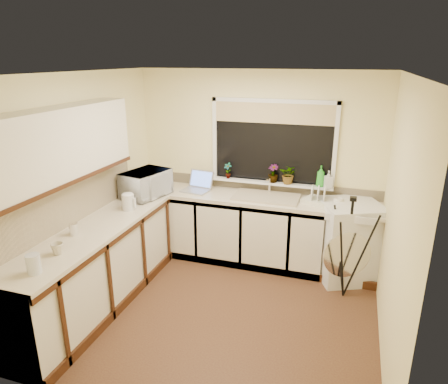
{
  "coord_description": "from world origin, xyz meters",
  "views": [
    {
      "loc": [
        1.18,
        -3.54,
        2.59
      ],
      "look_at": [
        -0.15,
        0.55,
        1.15
      ],
      "focal_mm": 32.5,
      "sensor_mm": 36.0,
      "label": 1
    }
  ],
  "objects_px": {
    "glass_jug": "(33,264)",
    "cup_back": "(338,202)",
    "cup_left": "(57,249)",
    "microwave": "(146,184)",
    "plant_d": "(289,174)",
    "kettle": "(128,202)",
    "soap_bottle_clear": "(328,179)",
    "soap_bottle_green": "(321,176)",
    "washing_machine": "(348,241)",
    "steel_jar": "(74,229)",
    "laptop": "(198,185)",
    "plant_c": "(273,173)",
    "dish_rack": "(319,202)",
    "tripod": "(348,248)",
    "plant_a": "(228,171)"
  },
  "relations": [
    {
      "from": "steel_jar",
      "to": "cup_left",
      "type": "relative_size",
      "value": 1.09
    },
    {
      "from": "steel_jar",
      "to": "soap_bottle_clear",
      "type": "distance_m",
      "value": 2.98
    },
    {
      "from": "glass_jug",
      "to": "cup_left",
      "type": "xyz_separation_m",
      "value": [
        -0.04,
        0.34,
        -0.03
      ]
    },
    {
      "from": "glass_jug",
      "to": "soap_bottle_clear",
      "type": "relative_size",
      "value": 0.77
    },
    {
      "from": "glass_jug",
      "to": "plant_d",
      "type": "bearing_deg",
      "value": 57.74
    },
    {
      "from": "tripod",
      "to": "plant_a",
      "type": "distance_m",
      "value": 1.84
    },
    {
      "from": "washing_machine",
      "to": "laptop",
      "type": "distance_m",
      "value": 2.03
    },
    {
      "from": "glass_jug",
      "to": "washing_machine",
      "type": "bearing_deg",
      "value": 44.21
    },
    {
      "from": "plant_a",
      "to": "glass_jug",
      "type": "bearing_deg",
      "value": -107.86
    },
    {
      "from": "steel_jar",
      "to": "plant_d",
      "type": "height_order",
      "value": "plant_d"
    },
    {
      "from": "plant_a",
      "to": "plant_c",
      "type": "bearing_deg",
      "value": 0.93
    },
    {
      "from": "laptop",
      "to": "glass_jug",
      "type": "bearing_deg",
      "value": -92.44
    },
    {
      "from": "microwave",
      "to": "plant_d",
      "type": "relative_size",
      "value": 2.38
    },
    {
      "from": "dish_rack",
      "to": "soap_bottle_clear",
      "type": "xyz_separation_m",
      "value": [
        0.07,
        0.2,
        0.23
      ]
    },
    {
      "from": "glass_jug",
      "to": "cup_back",
      "type": "xyz_separation_m",
      "value": [
        2.29,
        2.43,
        -0.04
      ]
    },
    {
      "from": "cup_back",
      "to": "washing_machine",
      "type": "bearing_deg",
      "value": -17.02
    },
    {
      "from": "glass_jug",
      "to": "cup_left",
      "type": "distance_m",
      "value": 0.34
    },
    {
      "from": "steel_jar",
      "to": "plant_a",
      "type": "relative_size",
      "value": 0.58
    },
    {
      "from": "soap_bottle_green",
      "to": "washing_machine",
      "type": "bearing_deg",
      "value": -32.6
    },
    {
      "from": "glass_jug",
      "to": "plant_c",
      "type": "bearing_deg",
      "value": 61.09
    },
    {
      "from": "soap_bottle_green",
      "to": "soap_bottle_clear",
      "type": "relative_size",
      "value": 1.23
    },
    {
      "from": "glass_jug",
      "to": "soap_bottle_green",
      "type": "xyz_separation_m",
      "value": [
        2.05,
        2.63,
        0.2
      ]
    },
    {
      "from": "laptop",
      "to": "soap_bottle_clear",
      "type": "height_order",
      "value": "soap_bottle_clear"
    },
    {
      "from": "washing_machine",
      "to": "tripod",
      "type": "height_order",
      "value": "tripod"
    },
    {
      "from": "washing_machine",
      "to": "plant_a",
      "type": "height_order",
      "value": "plant_a"
    },
    {
      "from": "kettle",
      "to": "soap_bottle_clear",
      "type": "height_order",
      "value": "soap_bottle_clear"
    },
    {
      "from": "glass_jug",
      "to": "steel_jar",
      "type": "height_order",
      "value": "glass_jug"
    },
    {
      "from": "microwave",
      "to": "soap_bottle_green",
      "type": "relative_size",
      "value": 2.25
    },
    {
      "from": "tripod",
      "to": "soap_bottle_green",
      "type": "relative_size",
      "value": 4.5
    },
    {
      "from": "glass_jug",
      "to": "soap_bottle_clear",
      "type": "height_order",
      "value": "soap_bottle_clear"
    },
    {
      "from": "glass_jug",
      "to": "soap_bottle_clear",
      "type": "xyz_separation_m",
      "value": [
        2.14,
        2.61,
        0.17
      ]
    },
    {
      "from": "steel_jar",
      "to": "cup_back",
      "type": "distance_m",
      "value": 2.99
    },
    {
      "from": "laptop",
      "to": "soap_bottle_green",
      "type": "xyz_separation_m",
      "value": [
        1.57,
        0.17,
        0.22
      ]
    },
    {
      "from": "washing_machine",
      "to": "plant_c",
      "type": "height_order",
      "value": "plant_c"
    },
    {
      "from": "cup_left",
      "to": "glass_jug",
      "type": "bearing_deg",
      "value": -82.45
    },
    {
      "from": "laptop",
      "to": "soap_bottle_clear",
      "type": "xyz_separation_m",
      "value": [
        1.67,
        0.15,
        0.19
      ]
    },
    {
      "from": "dish_rack",
      "to": "cup_back",
      "type": "relative_size",
      "value": 3.12
    },
    {
      "from": "plant_d",
      "to": "soap_bottle_clear",
      "type": "relative_size",
      "value": 1.16
    },
    {
      "from": "washing_machine",
      "to": "cup_left",
      "type": "distance_m",
      "value": 3.25
    },
    {
      "from": "kettle",
      "to": "plant_d",
      "type": "relative_size",
      "value": 0.73
    },
    {
      "from": "microwave",
      "to": "cup_left",
      "type": "xyz_separation_m",
      "value": [
        0.01,
        -1.68,
        -0.11
      ]
    },
    {
      "from": "kettle",
      "to": "steel_jar",
      "type": "height_order",
      "value": "kettle"
    },
    {
      "from": "microwave",
      "to": "soap_bottle_green",
      "type": "bearing_deg",
      "value": -60.14
    },
    {
      "from": "dish_rack",
      "to": "soap_bottle_green",
      "type": "height_order",
      "value": "soap_bottle_green"
    },
    {
      "from": "tripod",
      "to": "soap_bottle_clear",
      "type": "distance_m",
      "value": 0.94
    },
    {
      "from": "steel_jar",
      "to": "soap_bottle_green",
      "type": "bearing_deg",
      "value": 40.59
    },
    {
      "from": "washing_machine",
      "to": "soap_bottle_green",
      "type": "xyz_separation_m",
      "value": [
        -0.4,
        0.26,
        0.7
      ]
    },
    {
      "from": "microwave",
      "to": "steel_jar",
      "type": "bearing_deg",
      "value": -171.95
    },
    {
      "from": "steel_jar",
      "to": "cup_back",
      "type": "bearing_deg",
      "value": 34.52
    },
    {
      "from": "soap_bottle_green",
      "to": "plant_d",
      "type": "bearing_deg",
      "value": -177.96
    }
  ]
}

